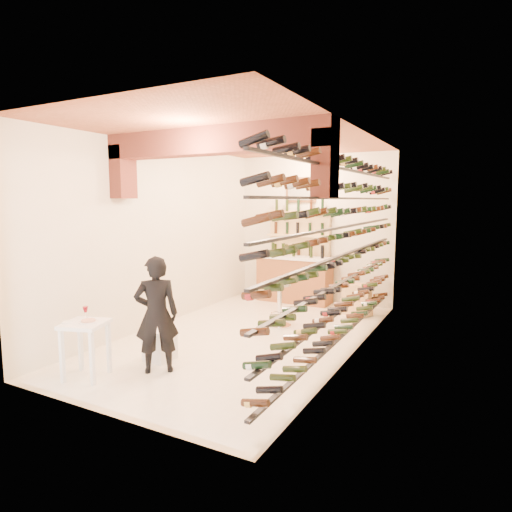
{
  "coord_description": "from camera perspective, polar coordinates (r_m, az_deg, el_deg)",
  "views": [
    {
      "loc": [
        3.39,
        -6.05,
        2.23
      ],
      "look_at": [
        0.0,
        0.3,
        1.3
      ],
      "focal_mm": 30.59,
      "sensor_mm": 36.0,
      "label": 1
    }
  ],
  "objects": [
    {
      "name": "white_stool",
      "position": [
        6.36,
        -12.46,
        -11.23
      ],
      "size": [
        0.36,
        0.36,
        0.44
      ],
      "primitive_type": "cube",
      "rotation": [
        0.0,
        0.0,
        -0.03
      ],
      "color": "white",
      "rests_on": "ground"
    },
    {
      "name": "back_counter",
      "position": [
        9.6,
        5.03,
        -2.86
      ],
      "size": [
        1.7,
        0.62,
        1.29
      ],
      "color": "#94572D",
      "rests_on": "ground"
    },
    {
      "name": "crate_lower",
      "position": [
        8.78,
        13.01,
        -6.5
      ],
      "size": [
        0.61,
        0.51,
        0.31
      ],
      "primitive_type": "cube",
      "rotation": [
        0.0,
        0.0,
        -0.34
      ],
      "color": "#DCB178",
      "rests_on": "ground"
    },
    {
      "name": "tasting_table",
      "position": [
        5.92,
        -21.43,
        -9.26
      ],
      "size": [
        0.62,
        0.62,
        0.87
      ],
      "rotation": [
        0.0,
        0.0,
        0.32
      ],
      "color": "white",
      "rests_on": "ground"
    },
    {
      "name": "chrome_barstool",
      "position": [
        7.72,
        3.11,
        -5.82
      ],
      "size": [
        0.42,
        0.42,
        0.81
      ],
      "rotation": [
        0.0,
        0.0,
        0.18
      ],
      "color": "silver",
      "rests_on": "ground"
    },
    {
      "name": "wine_rack",
      "position": [
        6.37,
        10.95,
        1.08
      ],
      "size": [
        0.32,
        5.7,
        2.56
      ],
      "color": "black",
      "rests_on": "ground"
    },
    {
      "name": "room_shell",
      "position": [
        6.71,
        -2.27,
        7.53
      ],
      "size": [
        3.52,
        6.02,
        3.21
      ],
      "color": "beige",
      "rests_on": "ground"
    },
    {
      "name": "back_shelving",
      "position": [
        9.73,
        5.63,
        1.05
      ],
      "size": [
        1.4,
        0.31,
        2.73
      ],
      "color": "#DAB77A",
      "rests_on": "ground"
    },
    {
      "name": "crate_upper",
      "position": [
        8.72,
        13.07,
        -4.55
      ],
      "size": [
        0.52,
        0.36,
        0.3
      ],
      "primitive_type": "cube",
      "rotation": [
        0.0,
        0.0,
        0.02
      ],
      "color": "#DCB178",
      "rests_on": "crate_lower"
    },
    {
      "name": "person",
      "position": [
        5.8,
        -12.88,
        -7.48
      ],
      "size": [
        0.66,
        0.64,
        1.53
      ],
      "primitive_type": "imported",
      "rotation": [
        0.0,
        0.0,
        3.85
      ],
      "color": "black",
      "rests_on": "ground"
    },
    {
      "name": "ground",
      "position": [
        7.29,
        -1.13,
        -10.46
      ],
      "size": [
        6.0,
        6.0,
        0.0
      ],
      "primitive_type": "plane",
      "color": "white",
      "rests_on": "ground"
    }
  ]
}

